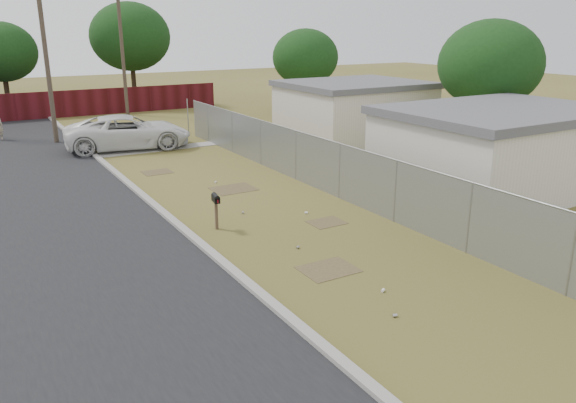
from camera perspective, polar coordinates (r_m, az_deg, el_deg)
ground at (r=18.88m, az=-2.50°, el=-1.03°), size 120.00×120.00×0.00m
street at (r=24.66m, az=-25.83°, el=1.67°), size 15.10×60.00×0.12m
chainlink_fence at (r=21.05m, az=3.66°, el=3.16°), size 0.10×27.06×2.02m
utility_poles at (r=36.82m, az=-23.94°, el=13.98°), size 12.60×8.24×9.00m
houses at (r=26.58m, az=13.01°, el=7.42°), size 9.30×17.24×3.10m
horizon_trees at (r=40.47m, az=-17.99°, el=14.69°), size 33.32×31.94×7.78m
mailbox at (r=17.12m, az=-7.34°, el=0.00°), size 0.23×0.49×1.12m
pickup_truck at (r=29.65m, az=-15.93°, el=6.81°), size 6.56×3.87×1.71m
scattered_litter at (r=16.76m, az=0.57°, el=-3.29°), size 2.20×12.01×0.07m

